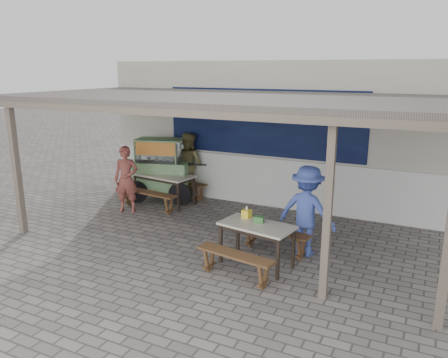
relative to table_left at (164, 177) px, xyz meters
name	(u,v)px	position (x,y,z in m)	size (l,w,h in m)	color
ground	(212,248)	(2.38, -1.99, -0.67)	(60.00, 60.00, 0.00)	slate
back_wall	(277,134)	(2.38, 1.59, 1.05)	(9.00, 1.28, 3.50)	beige
warung_roof	(233,101)	(2.40, -1.09, 2.04)	(9.00, 4.21, 2.81)	#5A524D
table_left	(164,177)	(0.00, 0.00, 0.00)	(1.58, 0.91, 0.75)	beige
bench_left_street	(148,196)	(-0.07, -0.60, -0.33)	(1.62, 0.47, 0.45)	brown
bench_left_wall	(180,185)	(0.07, 0.60, -0.33)	(1.62, 0.47, 0.45)	brown
table_right	(257,229)	(3.42, -2.30, -0.01)	(1.34, 0.85, 0.75)	beige
bench_right_street	(235,260)	(3.32, -2.94, -0.34)	(1.38, 0.50, 0.45)	brown
bench_right_wall	(275,236)	(3.53, -1.66, -0.34)	(1.38, 0.50, 0.45)	brown
vendor_cart	(161,167)	(-0.25, 0.25, 0.19)	(1.88, 1.16, 1.59)	#80A870
patron_street_side	(126,179)	(-0.44, -0.92, 0.11)	(0.57, 0.38, 1.58)	brown
patron_wall_side	(189,165)	(0.26, 0.76, 0.19)	(0.84, 0.65, 1.73)	brown
patron_right_table	(307,211)	(4.05, -1.45, 0.15)	(1.07, 0.62, 1.66)	#3C4FA8
tissue_box	(247,214)	(3.13, -2.05, 0.15)	(0.14, 0.14, 0.14)	yellow
donation_box	(259,219)	(3.42, -2.20, 0.13)	(0.16, 0.11, 0.11)	#377433
condiment_jar	(181,173)	(0.42, 0.13, 0.12)	(0.08, 0.08, 0.09)	beige
condiment_bowl	(157,172)	(-0.28, 0.08, 0.10)	(0.19, 0.19, 0.05)	white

